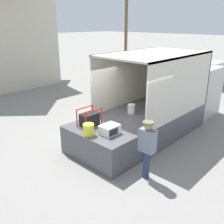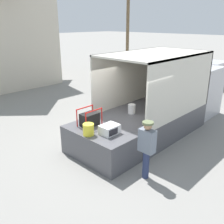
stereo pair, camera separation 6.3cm
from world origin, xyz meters
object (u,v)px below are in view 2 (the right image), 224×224
(portable_generator, at_px, (90,119))
(orange_bucket, at_px, (88,129))
(box_truck, at_px, (172,101))
(worker_person, at_px, (147,144))
(utility_pole, at_px, (128,13))
(microwave, at_px, (110,129))
(pickup_truck_silver, at_px, (204,77))

(portable_generator, distance_m, orange_bucket, 0.73)
(box_truck, height_order, orange_bucket, box_truck)
(worker_person, xyz_separation_m, utility_pole, (12.70, 11.64, 3.78))
(microwave, bearing_deg, pickup_truck_silver, 11.11)
(box_truck, bearing_deg, utility_pole, 48.95)
(box_truck, xyz_separation_m, pickup_truck_silver, (7.00, 1.79, -0.28))
(portable_generator, relative_size, worker_person, 0.42)
(portable_generator, bearing_deg, orange_bucket, -134.99)
(microwave, height_order, worker_person, worker_person)
(box_truck, bearing_deg, orange_bucket, -179.80)
(portable_generator, relative_size, utility_pole, 0.08)
(microwave, relative_size, utility_pole, 0.06)
(portable_generator, height_order, pickup_truck_silver, pickup_truck_silver)
(box_truck, relative_size, microwave, 10.90)
(portable_generator, relative_size, orange_bucket, 2.02)
(orange_bucket, bearing_deg, microwave, -38.26)
(portable_generator, bearing_deg, utility_pole, 36.51)
(portable_generator, bearing_deg, worker_person, -88.74)
(pickup_truck_silver, xyz_separation_m, utility_pole, (1.66, 8.15, 4.15))
(microwave, relative_size, pickup_truck_silver, 0.11)
(worker_person, distance_m, pickup_truck_silver, 11.59)
(microwave, bearing_deg, box_truck, 5.50)
(microwave, height_order, orange_bucket, orange_bucket)
(orange_bucket, height_order, worker_person, worker_person)
(box_truck, xyz_separation_m, microwave, (-4.13, -0.40, 0.14))
(box_truck, distance_m, orange_bucket, 4.61)
(microwave, xyz_separation_m, portable_generator, (0.03, 0.90, 0.08))
(microwave, bearing_deg, portable_generator, 87.95)
(portable_generator, relative_size, pickup_truck_silver, 0.14)
(worker_person, bearing_deg, microwave, 93.54)
(orange_bucket, distance_m, utility_pole, 16.99)
(orange_bucket, xyz_separation_m, pickup_truck_silver, (11.61, 1.80, -0.46))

